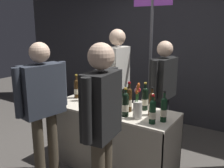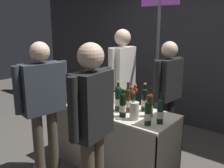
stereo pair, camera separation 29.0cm
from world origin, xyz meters
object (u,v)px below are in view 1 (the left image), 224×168
featured_wine_bottle (164,109)px  tasting_table (112,128)px  wine_glass_near_vendor (92,92)px  booth_signpost (151,51)px  flower_vase (137,107)px  display_bottle_0 (152,103)px  vendor_presenter (163,87)px  taster_foreground_right (43,100)px

featured_wine_bottle → tasting_table: bearing=174.8°
wine_glass_near_vendor → booth_signpost: 1.14m
tasting_table → flower_vase: (0.41, -0.14, 0.39)m
featured_wine_bottle → display_bottle_0: (-0.18, 0.10, 0.00)m
tasting_table → wine_glass_near_vendor: 0.57m
tasting_table → flower_vase: 0.59m
vendor_presenter → taster_foreground_right: size_ratio=0.98×
tasting_table → wine_glass_near_vendor: size_ratio=11.22×
display_bottle_0 → taster_foreground_right: size_ratio=0.20×
vendor_presenter → display_bottle_0: bearing=16.5°
featured_wine_bottle → wine_glass_near_vendor: (-1.09, 0.21, -0.03)m
featured_wine_bottle → flower_vase: size_ratio=0.83×
taster_foreground_right → booth_signpost: bearing=-6.9°
vendor_presenter → taster_foreground_right: (-0.84, -1.40, 0.03)m
featured_wine_bottle → flower_vase: bearing=-164.2°
taster_foreground_right → tasting_table: bearing=-30.1°
tasting_table → wine_glass_near_vendor: (-0.41, 0.15, 0.36)m
flower_vase → featured_wine_bottle: bearing=15.8°
featured_wine_bottle → display_bottle_0: 0.21m
display_bottle_0 → flower_vase: (-0.08, -0.18, -0.00)m
flower_vase → booth_signpost: 1.38m
tasting_table → display_bottle_0: 0.64m
featured_wine_bottle → vendor_presenter: 0.91m
display_bottle_0 → taster_foreground_right: taster_foreground_right is taller
tasting_table → display_bottle_0: size_ratio=4.88×
booth_signpost → display_bottle_0: bearing=-64.3°
display_bottle_0 → wine_glass_near_vendor: display_bottle_0 is taller
display_bottle_0 → taster_foreground_right: bearing=-146.7°
wine_glass_near_vendor → taster_foreground_right: (-0.09, -0.76, 0.07)m
tasting_table → taster_foreground_right: taster_foreground_right is taller
featured_wine_bottle → wine_glass_near_vendor: bearing=169.2°
taster_foreground_right → booth_signpost: booth_signpost is taller
featured_wine_bottle → wine_glass_near_vendor: featured_wine_bottle is taller
wine_glass_near_vendor → booth_signpost: (0.40, 0.95, 0.48)m
taster_foreground_right → booth_signpost: 1.83m
display_bottle_0 → booth_signpost: bearing=115.7°
display_bottle_0 → taster_foreground_right: (-1.00, -0.66, 0.04)m
flower_vase → taster_foreground_right: bearing=-152.4°
wine_glass_near_vendor → vendor_presenter: 0.98m
tasting_table → vendor_presenter: vendor_presenter is taller
display_bottle_0 → tasting_table: bearing=-175.1°
featured_wine_bottle → booth_signpost: (-0.69, 1.16, 0.45)m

